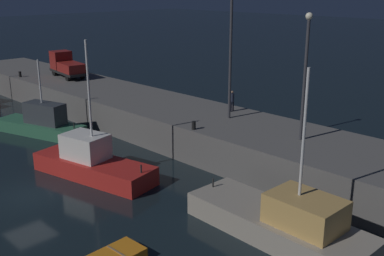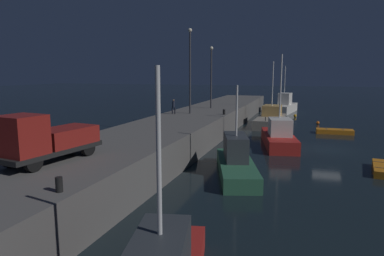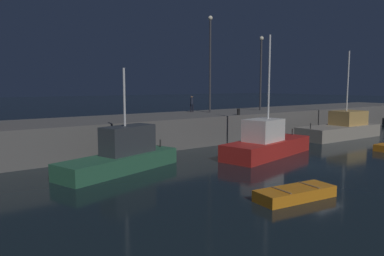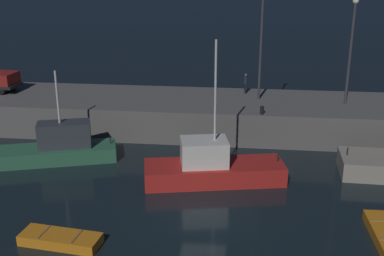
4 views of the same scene
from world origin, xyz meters
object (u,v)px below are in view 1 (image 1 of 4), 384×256
bollard_west (194,125)px  bollard_central (20,74)px  fishing_boat_white (283,222)px  lamp_post_east (306,68)px  utility_truck (66,65)px  lamp_post_west (231,44)px  fishing_boat_blue (92,163)px  dockworker (232,100)px  fishing_trawler_red (42,123)px

bollard_west → bollard_central: (-26.34, 0.33, 0.01)m
fishing_boat_white → bollard_central: size_ratio=16.30×
lamp_post_east → utility_truck: bearing=178.7°
utility_truck → bollard_central: bearing=-133.8°
bollard_west → lamp_post_west: bearing=92.8°
bollard_west → bollard_central: 26.34m
bollard_central → lamp_post_east: bearing=5.1°
fishing_boat_blue → lamp_post_west: lamp_post_west is taller
fishing_boat_blue → fishing_boat_white: size_ratio=0.92×
fishing_boat_white → dockworker: size_ratio=5.99×
fishing_boat_blue → bollard_west: (3.09, 6.21, 1.84)m
fishing_boat_white → lamp_post_west: lamp_post_west is taller
lamp_post_east → bollard_central: 33.08m
lamp_post_east → utility_truck: lamp_post_east is taller
fishing_boat_white → utility_truck: bearing=166.4°
fishing_boat_white → bollard_west: size_ratio=16.84×
fishing_boat_white → lamp_post_west: 14.80m
utility_truck → lamp_post_east: bearing=-1.3°
bollard_west → bollard_central: bollard_central is taller
fishing_trawler_red → bollard_west: (13.67, 4.11, 1.84)m
lamp_post_west → dockworker: (-1.06, 1.59, -4.46)m
fishing_trawler_red → utility_truck: bearing=139.0°
fishing_boat_blue → lamp_post_west: bearing=74.0°
utility_truck → dockworker: (21.64, 1.57, -0.30)m
fishing_trawler_red → fishing_boat_white: size_ratio=0.87×
fishing_trawler_red → bollard_central: (-12.67, 4.44, 1.85)m
fishing_boat_blue → fishing_boat_white: bearing=9.1°
fishing_boat_white → bollard_central: fishing_boat_white is taller
fishing_boat_white → utility_truck: (-33.05, 8.00, 2.79)m
utility_truck → dockworker: size_ratio=3.56×
fishing_boat_blue → bollard_west: bearing=63.5°
fishing_boat_blue → lamp_post_west: (2.90, 10.10, 6.93)m
lamp_post_west → bollard_west: (0.19, -3.89, -5.09)m
fishing_boat_blue → bollard_west: 7.18m
dockworker → bollard_central: 25.62m
fishing_boat_white → bollard_west: fishing_boat_white is taller
fishing_trawler_red → dockworker: 15.88m
lamp_post_east → bollard_west: 8.32m
fishing_trawler_red → bollard_central: 13.56m
dockworker → bollard_central: size_ratio=2.72×
fishing_boat_blue → lamp_post_west: size_ratio=0.95×
bollard_west → bollard_central: size_ratio=0.97×
dockworker → lamp_post_west: bearing=-56.1°
fishing_trawler_red → lamp_post_east: 22.18m
bollard_central → fishing_boat_white: bearing=-6.9°
fishing_trawler_red → utility_truck: (-9.23, 8.03, 2.78)m
fishing_boat_white → bollard_west: 11.10m
fishing_boat_blue → utility_truck: (-19.81, 10.12, 2.77)m
lamp_post_west → dockworker: lamp_post_west is taller
utility_truck → bollard_central: size_ratio=9.70×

